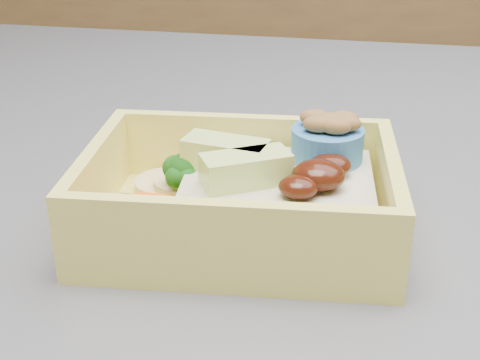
# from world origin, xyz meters

# --- Properties ---
(bento_box) EXTENTS (0.20, 0.15, 0.07)m
(bento_box) POSITION_xyz_m (-0.18, -0.18, 0.94)
(bento_box) COLOR #F5E765
(bento_box) RESTS_ON island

